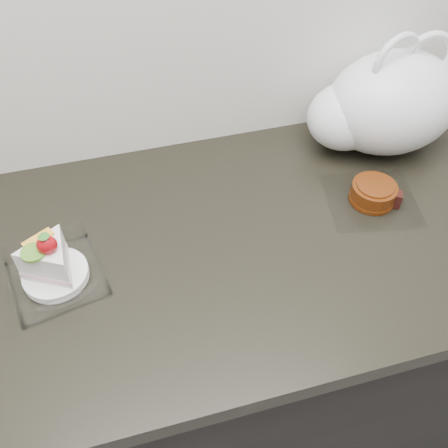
% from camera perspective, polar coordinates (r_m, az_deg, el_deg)
% --- Properties ---
extents(counter, '(2.04, 0.64, 0.90)m').
position_cam_1_polar(counter, '(1.32, -2.51, -15.11)').
color(counter, black).
rests_on(counter, ground).
extents(cake_tray, '(0.19, 0.19, 0.12)m').
position_cam_1_polar(cake_tray, '(0.92, -18.97, -4.74)').
color(cake_tray, white).
rests_on(cake_tray, counter).
extents(mooncake_wrap, '(0.21, 0.20, 0.04)m').
position_cam_1_polar(mooncake_wrap, '(1.06, 16.73, 3.27)').
color(mooncake_wrap, white).
rests_on(mooncake_wrap, counter).
extents(plastic_bag, '(0.35, 0.25, 0.27)m').
position_cam_1_polar(plastic_bag, '(1.15, 17.72, 12.85)').
color(plastic_bag, white).
rests_on(plastic_bag, counter).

